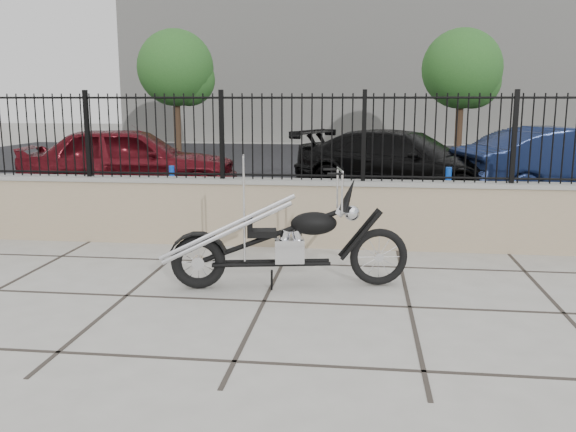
# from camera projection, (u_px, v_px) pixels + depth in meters

# --- Properties ---
(ground_plane) EXTENTS (90.00, 90.00, 0.00)m
(ground_plane) POSITION_uv_depth(u_px,v_px,m) (264.00, 301.00, 6.37)
(ground_plane) COLOR #99968E
(ground_plane) RESTS_ON ground
(parking_lot) EXTENTS (30.00, 30.00, 0.00)m
(parking_lot) POSITION_uv_depth(u_px,v_px,m) (330.00, 169.00, 18.55)
(parking_lot) COLOR black
(parking_lot) RESTS_ON ground
(retaining_wall) EXTENTS (14.00, 0.36, 0.96)m
(retaining_wall) POSITION_uv_depth(u_px,v_px,m) (292.00, 213.00, 8.71)
(retaining_wall) COLOR gray
(retaining_wall) RESTS_ON ground_plane
(iron_fence) EXTENTS (14.00, 0.08, 1.20)m
(iron_fence) POSITION_uv_depth(u_px,v_px,m) (292.00, 137.00, 8.51)
(iron_fence) COLOR black
(iron_fence) RESTS_ON retaining_wall
(background_building) EXTENTS (22.00, 6.00, 8.00)m
(background_building) POSITION_uv_depth(u_px,v_px,m) (346.00, 61.00, 31.44)
(background_building) COLOR beige
(background_building) RESTS_ON ground_plane
(chopper_motorcycle) EXTENTS (2.56, 0.88, 1.51)m
(chopper_motorcycle) POSITION_uv_depth(u_px,v_px,m) (285.00, 221.00, 6.71)
(chopper_motorcycle) COLOR black
(chopper_motorcycle) RESTS_ON ground_plane
(car_red) EXTENTS (4.81, 2.69, 1.54)m
(car_red) POSITION_uv_depth(u_px,v_px,m) (131.00, 161.00, 13.03)
(car_red) COLOR #500B12
(car_red) RESTS_ON parking_lot
(car_black) EXTENTS (5.28, 3.89, 1.42)m
(car_black) POSITION_uv_depth(u_px,v_px,m) (404.00, 163.00, 13.19)
(car_black) COLOR black
(car_black) RESTS_ON parking_lot
(car_blue) EXTENTS (4.88, 2.75, 1.52)m
(car_blue) POSITION_uv_depth(u_px,v_px,m) (571.00, 165.00, 12.44)
(car_blue) COLOR #0F1938
(car_blue) RESTS_ON parking_lot
(bollard_a) EXTENTS (0.11, 0.11, 0.87)m
(bollard_a) POSITION_uv_depth(u_px,v_px,m) (172.00, 189.00, 11.34)
(bollard_a) COLOR #0E1FDA
(bollard_a) RESTS_ON ground_plane
(bollard_b) EXTENTS (0.13, 0.13, 0.90)m
(bollard_b) POSITION_uv_depth(u_px,v_px,m) (448.00, 193.00, 10.79)
(bollard_b) COLOR #0B38AA
(bollard_b) RESTS_ON ground_plane
(tree_left) EXTENTS (2.85, 2.85, 4.80)m
(tree_left) POSITION_uv_depth(u_px,v_px,m) (175.00, 64.00, 22.77)
(tree_left) COLOR #382619
(tree_left) RESTS_ON ground_plane
(tree_right) EXTENTS (2.74, 2.74, 4.62)m
(tree_right) POSITION_uv_depth(u_px,v_px,m) (462.00, 65.00, 20.92)
(tree_right) COLOR #382619
(tree_right) RESTS_ON ground_plane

